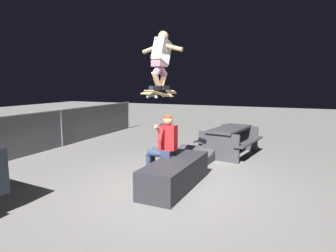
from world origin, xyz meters
The scene contains 8 objects.
ground_plane centered at (0.00, 0.00, 0.00)m, with size 40.00×40.00×0.00m, color slate.
ledge_box_main centered at (0.08, -0.07, 0.26)m, with size 1.91×0.68×0.51m, color #28282D.
person_sitting_on_ledge centered at (0.39, 0.32, 0.76)m, with size 0.59×0.76×1.35m.
skateboard centered at (0.27, 0.34, 1.75)m, with size 1.03×0.31×0.15m.
skater_airborne centered at (0.33, 0.33, 2.44)m, with size 0.63×0.89×1.12m.
kicker_ramp centered at (1.84, 0.26, 0.07)m, with size 1.25×1.13×0.41m.
picnic_table_back centered at (3.02, -0.50, 0.50)m, with size 1.90×1.61×0.75m.
fence_back centered at (0.00, 4.51, 0.62)m, with size 12.05×0.05×1.16m.
Camera 1 is at (-4.84, -2.04, 1.96)m, focal length 30.99 mm.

